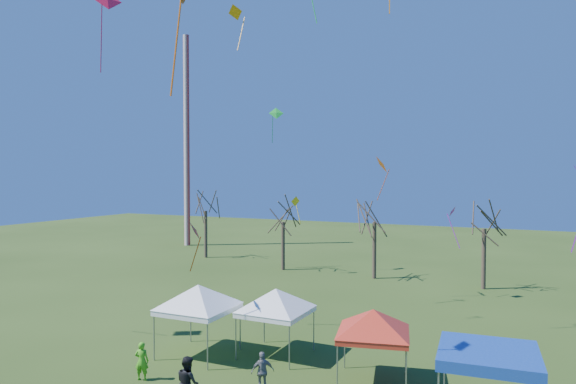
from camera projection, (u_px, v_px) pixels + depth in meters
name	position (u px, v px, depth m)	size (l,w,h in m)	color
radio_mast	(187.00, 141.00, 61.06)	(0.70, 0.70, 25.00)	silver
tree_0	(206.00, 194.00, 52.25)	(3.83, 3.83, 8.44)	#3D2D21
tree_1	(283.00, 205.00, 45.53)	(3.42, 3.42, 7.54)	#3D2D21
tree_2	(375.00, 202.00, 41.71)	(3.71, 3.71, 8.18)	#3D2D21
tree_3	(484.00, 207.00, 37.86)	(3.59, 3.59, 7.91)	#3D2D21
tent_white_west	(198.00, 289.00, 24.10)	(4.37, 4.37, 3.85)	gray
tent_white_mid	(276.00, 293.00, 24.07)	(4.13, 4.13, 3.64)	gray
tent_red	(373.00, 314.00, 20.87)	(3.87, 3.87, 3.50)	gray
tent_blue	(489.00, 356.00, 17.42)	(3.50, 3.50, 2.56)	gray
person_grey	(263.00, 371.00, 20.13)	(0.91, 0.38, 1.56)	slate
person_green	(142.00, 361.00, 21.21)	(0.58, 0.38, 1.60)	#47B11C
person_dark	(188.00, 382.00, 18.65)	(0.93, 0.72, 1.91)	black
kite_13	(295.00, 202.00, 43.54)	(0.79, 0.92, 2.36)	yellow
kite_8	(107.00, 0.00, 27.00)	(1.74, 1.85, 4.46)	red
kite_11	(382.00, 164.00, 35.23)	(1.44, 1.69, 3.14)	#ED500C
kite_1	(196.00, 231.00, 22.96)	(1.01, 1.14, 2.24)	red
kite_7	(236.00, 13.00, 32.14)	(1.06, 0.87, 2.98)	orange
kite_22	(452.00, 213.00, 34.95)	(0.93, 0.97, 2.96)	purple
kite_2	(276.00, 113.00, 44.24)	(1.52, 1.37, 3.14)	green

